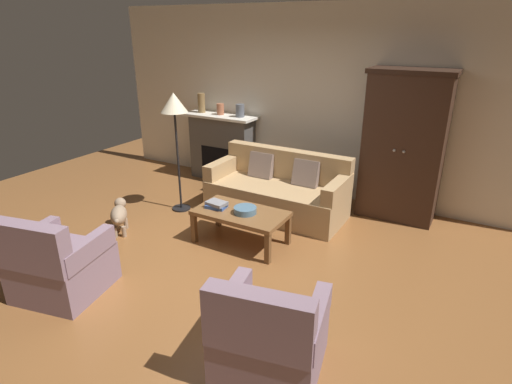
{
  "coord_description": "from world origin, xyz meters",
  "views": [
    {
      "loc": [
        2.34,
        -3.37,
        2.48
      ],
      "look_at": [
        -0.04,
        0.82,
        0.55
      ],
      "focal_mm": 29.23,
      "sensor_mm": 36.0,
      "label": 1
    }
  ],
  "objects_px": {
    "fruit_bowl": "(245,210)",
    "mantel_vase_terracotta": "(220,109)",
    "fireplace": "(222,147)",
    "mantel_vase_bronze": "(201,103)",
    "couch": "(278,192)",
    "coffee_table": "(241,215)",
    "armchair_near_right": "(269,338)",
    "floor_lamp": "(174,110)",
    "armoire": "(403,146)",
    "armchair_near_left": "(58,265)",
    "book_stack": "(216,205)",
    "mantel_vase_slate": "(240,111)",
    "dog": "(119,214)"
  },
  "relations": [
    {
      "from": "couch",
      "to": "dog",
      "type": "bearing_deg",
      "value": -134.07
    },
    {
      "from": "armchair_near_left",
      "to": "fireplace",
      "type": "bearing_deg",
      "value": 97.93
    },
    {
      "from": "coffee_table",
      "to": "mantel_vase_bronze",
      "type": "bearing_deg",
      "value": 135.99
    },
    {
      "from": "mantel_vase_slate",
      "to": "floor_lamp",
      "type": "relative_size",
      "value": 0.12
    },
    {
      "from": "coffee_table",
      "to": "fruit_bowl",
      "type": "relative_size",
      "value": 4.07
    },
    {
      "from": "armoire",
      "to": "mantel_vase_bronze",
      "type": "distance_m",
      "value": 3.34
    },
    {
      "from": "coffee_table",
      "to": "fruit_bowl",
      "type": "distance_m",
      "value": 0.12
    },
    {
      "from": "couch",
      "to": "floor_lamp",
      "type": "distance_m",
      "value": 1.8
    },
    {
      "from": "mantel_vase_bronze",
      "to": "armchair_near_right",
      "type": "xyz_separation_m",
      "value": [
        3.13,
        -3.45,
        -0.96
      ]
    },
    {
      "from": "couch",
      "to": "coffee_table",
      "type": "distance_m",
      "value": 1.02
    },
    {
      "from": "floor_lamp",
      "to": "fireplace",
      "type": "bearing_deg",
      "value": 98.45
    },
    {
      "from": "mantel_vase_terracotta",
      "to": "fruit_bowl",
      "type": "bearing_deg",
      "value": -49.34
    },
    {
      "from": "mantel_vase_bronze",
      "to": "mantel_vase_terracotta",
      "type": "relative_size",
      "value": 1.77
    },
    {
      "from": "dog",
      "to": "floor_lamp",
      "type": "bearing_deg",
      "value": 77.12
    },
    {
      "from": "coffee_table",
      "to": "floor_lamp",
      "type": "relative_size",
      "value": 0.66
    },
    {
      "from": "fruit_bowl",
      "to": "dog",
      "type": "relative_size",
      "value": 0.57
    },
    {
      "from": "mantel_vase_bronze",
      "to": "coffee_table",
      "type": "bearing_deg",
      "value": -44.01
    },
    {
      "from": "armoire",
      "to": "mantel_vase_terracotta",
      "type": "xyz_separation_m",
      "value": [
        -2.95,
        0.06,
        0.21
      ]
    },
    {
      "from": "couch",
      "to": "fruit_bowl",
      "type": "xyz_separation_m",
      "value": [
        0.09,
        -1.03,
        0.14
      ]
    },
    {
      "from": "fireplace",
      "to": "mantel_vase_terracotta",
      "type": "bearing_deg",
      "value": -90.0
    },
    {
      "from": "fireplace",
      "to": "floor_lamp",
      "type": "relative_size",
      "value": 0.76
    },
    {
      "from": "book_stack",
      "to": "mantel_vase_terracotta",
      "type": "relative_size",
      "value": 1.45
    },
    {
      "from": "coffee_table",
      "to": "mantel_vase_bronze",
      "type": "relative_size",
      "value": 3.45
    },
    {
      "from": "fruit_bowl",
      "to": "floor_lamp",
      "type": "relative_size",
      "value": 0.16
    },
    {
      "from": "fireplace",
      "to": "couch",
      "type": "distance_m",
      "value": 1.7
    },
    {
      "from": "couch",
      "to": "mantel_vase_terracotta",
      "type": "relative_size",
      "value": 10.7
    },
    {
      "from": "couch",
      "to": "floor_lamp",
      "type": "xyz_separation_m",
      "value": [
        -1.27,
        -0.59,
        1.12
      ]
    },
    {
      "from": "fireplace",
      "to": "couch",
      "type": "height_order",
      "value": "fireplace"
    },
    {
      "from": "fruit_bowl",
      "to": "dog",
      "type": "height_order",
      "value": "fruit_bowl"
    },
    {
      "from": "armoire",
      "to": "armchair_near_right",
      "type": "distance_m",
      "value": 3.46
    },
    {
      "from": "fireplace",
      "to": "mantel_vase_bronze",
      "type": "height_order",
      "value": "mantel_vase_bronze"
    },
    {
      "from": "fruit_bowl",
      "to": "armchair_near_right",
      "type": "bearing_deg",
      "value": -53.86
    },
    {
      "from": "mantel_vase_slate",
      "to": "armchair_near_left",
      "type": "distance_m",
      "value": 3.69
    },
    {
      "from": "fruit_bowl",
      "to": "mantel_vase_terracotta",
      "type": "height_order",
      "value": "mantel_vase_terracotta"
    },
    {
      "from": "armoire",
      "to": "couch",
      "type": "relative_size",
      "value": 1.03
    },
    {
      "from": "fireplace",
      "to": "dog",
      "type": "distance_m",
      "value": 2.37
    },
    {
      "from": "coffee_table",
      "to": "mantel_vase_slate",
      "type": "height_order",
      "value": "mantel_vase_slate"
    },
    {
      "from": "coffee_table",
      "to": "mantel_vase_terracotta",
      "type": "height_order",
      "value": "mantel_vase_terracotta"
    },
    {
      "from": "couch",
      "to": "mantel_vase_terracotta",
      "type": "distance_m",
      "value": 1.9
    },
    {
      "from": "fruit_bowl",
      "to": "armchair_near_left",
      "type": "bearing_deg",
      "value": -121.3
    },
    {
      "from": "fruit_bowl",
      "to": "floor_lamp",
      "type": "distance_m",
      "value": 1.74
    },
    {
      "from": "fireplace",
      "to": "mantel_vase_slate",
      "type": "xyz_separation_m",
      "value": [
        0.38,
        -0.02,
        0.65
      ]
    },
    {
      "from": "armoire",
      "to": "coffee_table",
      "type": "relative_size",
      "value": 1.81
    },
    {
      "from": "couch",
      "to": "fruit_bowl",
      "type": "relative_size",
      "value": 7.12
    },
    {
      "from": "armchair_near_right",
      "to": "mantel_vase_bronze",
      "type": "bearing_deg",
      "value": 132.25
    },
    {
      "from": "armoire",
      "to": "mantel_vase_bronze",
      "type": "xyz_separation_m",
      "value": [
        -3.33,
        0.06,
        0.28
      ]
    },
    {
      "from": "armchair_near_right",
      "to": "floor_lamp",
      "type": "xyz_separation_m",
      "value": [
        -2.55,
        2.07,
        1.13
      ]
    },
    {
      "from": "fireplace",
      "to": "mantel_vase_bronze",
      "type": "xyz_separation_m",
      "value": [
        -0.38,
        -0.02,
        0.71
      ]
    },
    {
      "from": "mantel_vase_terracotta",
      "to": "coffee_table",
      "type": "bearing_deg",
      "value": -50.47
    },
    {
      "from": "mantel_vase_bronze",
      "to": "armchair_near_right",
      "type": "height_order",
      "value": "mantel_vase_bronze"
    }
  ]
}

